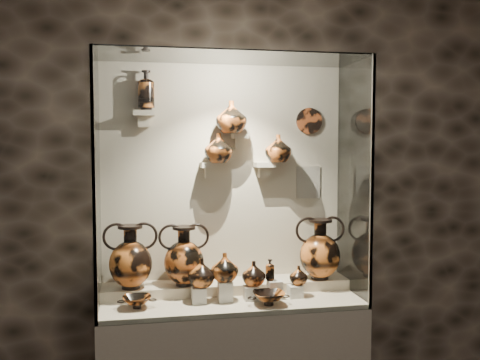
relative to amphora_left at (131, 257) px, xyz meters
name	(u,v)px	position (x,y,z in m)	size (l,w,h in m)	color
wall_back	(223,179)	(0.65, 0.20, 0.49)	(5.00, 0.02, 3.20)	black
front_tier	(231,301)	(0.65, -0.12, -0.30)	(1.68, 0.58, 0.03)	beige
rear_tier	(227,288)	(0.65, 0.05, -0.26)	(1.70, 0.25, 0.10)	beige
back_panel	(224,179)	(0.65, 0.19, 0.49)	(1.70, 0.03, 1.60)	beige
glass_front	(240,185)	(0.65, -0.42, 0.49)	(1.70, 0.01, 1.60)	white
glass_left	(96,184)	(-0.20, -0.12, 0.49)	(0.01, 0.60, 1.60)	white
glass_right	(354,180)	(1.49, -0.12, 0.49)	(0.01, 0.60, 1.60)	white
glass_top	(231,57)	(0.65, -0.12, 1.29)	(1.70, 0.60, 0.01)	white
frame_post_left	(94,188)	(-0.19, -0.41, 0.49)	(0.02, 0.02, 1.60)	gray
frame_post_right	(372,183)	(1.49, -0.41, 0.49)	(0.02, 0.02, 1.60)	gray
pedestal_a	(199,295)	(0.43, -0.17, -0.23)	(0.09, 0.09, 0.10)	silver
pedestal_b	(225,291)	(0.60, -0.17, -0.22)	(0.09, 0.09, 0.13)	silver
pedestal_c	(251,293)	(0.77, -0.17, -0.24)	(0.09, 0.09, 0.09)	silver
pedestal_d	(275,289)	(0.93, -0.17, -0.22)	(0.09, 0.09, 0.12)	silver
pedestal_e	(295,291)	(1.07, -0.17, -0.24)	(0.09, 0.09, 0.08)	silver
bracket_ul	(144,113)	(0.10, 0.12, 0.94)	(0.14, 0.12, 0.04)	beige
bracket_ca	(211,165)	(0.55, 0.12, 0.59)	(0.14, 0.12, 0.04)	beige
bracket_cb	(239,136)	(0.75, 0.12, 0.79)	(0.10, 0.12, 0.04)	beige
bracket_cc	(265,165)	(0.93, 0.12, 0.59)	(0.14, 0.12, 0.04)	beige
amphora_left	(131,257)	(0.00, 0.00, 0.00)	(0.34, 0.34, 0.42)	#CD6927
amphora_mid	(184,256)	(0.35, 0.01, -0.01)	(0.32, 0.32, 0.40)	#BB5921
amphora_right	(320,249)	(1.30, 0.00, 0.00)	(0.34, 0.34, 0.43)	#CD6927
jug_a	(202,273)	(0.45, -0.16, -0.09)	(0.17, 0.17, 0.18)	#CD6927
jug_b	(225,267)	(0.60, -0.16, -0.06)	(0.18, 0.18, 0.18)	#BB5921
jug_c	(254,273)	(0.79, -0.16, -0.11)	(0.15, 0.15, 0.16)	#CD6927
jug_e	(298,275)	(1.09, -0.16, -0.14)	(0.12, 0.12, 0.13)	#CD6927
lekythos_small	(270,268)	(0.90, -0.17, -0.08)	(0.07, 0.07, 0.16)	#BB5921
kylix_left	(137,301)	(0.04, -0.21, -0.23)	(0.23, 0.19, 0.09)	#BB5921
kylix_right	(269,297)	(0.86, -0.30, -0.23)	(0.26, 0.22, 0.10)	#CD6927
lekythos_tall	(146,88)	(0.12, 0.11, 1.11)	(0.12, 0.12, 0.30)	#CD6927
ovoid_vase_a	(219,148)	(0.59, 0.07, 0.71)	(0.19, 0.19, 0.20)	#BB5921
ovoid_vase_b	(231,117)	(0.68, 0.06, 0.92)	(0.21, 0.21, 0.22)	#BB5921
ovoid_vase_c	(278,148)	(1.01, 0.08, 0.70)	(0.18, 0.18, 0.19)	#BB5921
wall_plate	(309,121)	(1.27, 0.17, 0.90)	(0.19, 0.19, 0.02)	#AD4C22
info_placard	(308,182)	(1.27, 0.17, 0.46)	(0.17, 0.01, 0.23)	beige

